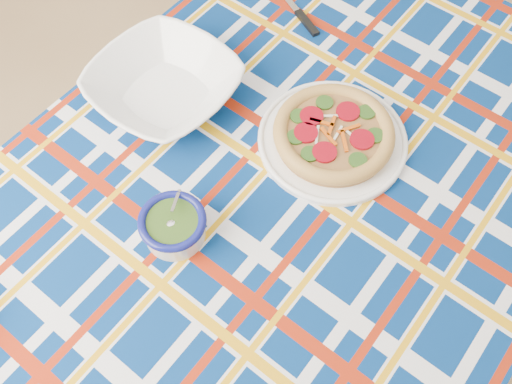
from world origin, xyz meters
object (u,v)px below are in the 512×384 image
dining_table (264,226)px  serving_bowl (164,85)px  main_focaccia_plate (334,133)px  pesto_bowl (173,225)px

dining_table → serving_bowl: size_ratio=6.26×
serving_bowl → main_focaccia_plate: bearing=-47.8°
main_focaccia_plate → pesto_bowl: pesto_bowl is taller
pesto_bowl → serving_bowl: size_ratio=0.42×
dining_table → main_focaccia_plate: bearing=-4.2°
dining_table → main_focaccia_plate: (0.20, 0.07, 0.11)m
dining_table → main_focaccia_plate: main_focaccia_plate is taller
main_focaccia_plate → pesto_bowl: 0.38m
dining_table → pesto_bowl: size_ratio=15.01×
dining_table → pesto_bowl: bearing=146.4°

